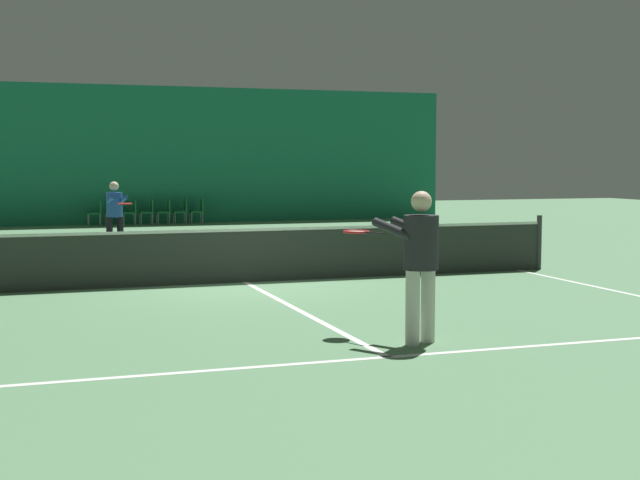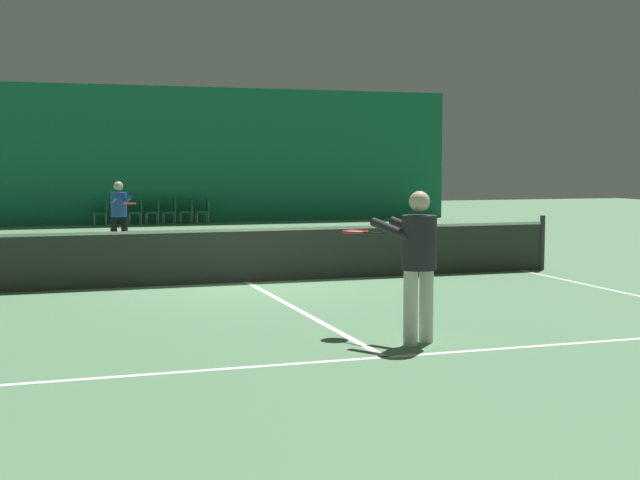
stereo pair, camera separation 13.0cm
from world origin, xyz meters
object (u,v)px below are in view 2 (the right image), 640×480
(courtside_chair_1, at_px, (120,211))
(courtside_chair_6, at_px, (204,209))
(courtside_chair_3, at_px, (154,210))
(player_far, at_px, (119,210))
(courtside_chair_0, at_px, (102,211))
(player_near, at_px, (416,255))
(courtside_chair_4, at_px, (171,210))
(courtside_chair_5, at_px, (188,210))
(tennis_net, at_px, (247,253))
(courtside_chair_2, at_px, (137,211))

(courtside_chair_1, bearing_deg, courtside_chair_6, 90.00)
(courtside_chair_3, bearing_deg, player_far, -12.67)
(courtside_chair_3, bearing_deg, courtside_chair_0, -90.00)
(player_near, relative_size, player_far, 1.07)
(courtside_chair_0, relative_size, courtside_chair_3, 1.00)
(courtside_chair_4, height_order, courtside_chair_6, same)
(player_far, relative_size, courtside_chair_5, 1.97)
(tennis_net, distance_m, courtside_chair_6, 15.59)
(courtside_chair_0, bearing_deg, courtside_chair_2, 90.00)
(tennis_net, height_order, courtside_chair_5, tennis_net)
(courtside_chair_0, xyz_separation_m, courtside_chair_2, (1.15, 0.00, 0.00))
(player_near, bearing_deg, courtside_chair_5, -27.93)
(tennis_net, xyz_separation_m, courtside_chair_5, (1.59, 15.44, -0.03))
(courtside_chair_5, height_order, courtside_chair_6, same)
(courtside_chair_0, distance_m, courtside_chair_2, 1.15)
(courtside_chair_1, height_order, courtside_chair_3, same)
(courtside_chair_0, relative_size, courtside_chair_1, 1.00)
(tennis_net, height_order, player_near, player_near)
(courtside_chair_1, xyz_separation_m, courtside_chair_4, (1.72, 0.00, 0.00))
(player_far, height_order, courtside_chair_0, player_far)
(tennis_net, height_order, courtside_chair_0, tennis_net)
(tennis_net, xyz_separation_m, courtside_chair_0, (-1.28, 15.44, -0.03))
(courtside_chair_1, xyz_separation_m, courtside_chair_5, (2.30, 0.00, 0.00))
(courtside_chair_0, bearing_deg, courtside_chair_5, 90.00)
(courtside_chair_5, bearing_deg, courtside_chair_0, -90.00)
(player_far, distance_m, courtside_chair_6, 9.71)
(courtside_chair_0, distance_m, courtside_chair_5, 2.87)
(player_far, height_order, courtside_chair_6, player_far)
(player_far, relative_size, courtside_chair_3, 1.97)
(tennis_net, relative_size, player_near, 6.76)
(player_near, xyz_separation_m, courtside_chair_6, (1.55, 21.26, -0.55))
(courtside_chair_4, bearing_deg, courtside_chair_5, 90.00)
(tennis_net, bearing_deg, courtside_chair_6, 82.02)
(courtside_chair_3, xyz_separation_m, courtside_chair_6, (1.72, 0.00, 0.00))
(player_far, bearing_deg, tennis_net, 5.41)
(courtside_chair_4, bearing_deg, courtside_chair_0, -90.00)
(courtside_chair_1, distance_m, courtside_chair_6, 2.87)
(courtside_chair_2, xyz_separation_m, courtside_chair_4, (1.15, 0.00, 0.00))
(player_near, bearing_deg, player_far, -15.23)
(courtside_chair_4, xyz_separation_m, courtside_chair_6, (1.15, 0.00, 0.00))
(player_near, height_order, courtside_chair_3, player_near)
(courtside_chair_3, bearing_deg, tennis_net, -1.64)
(courtside_chair_0, height_order, courtside_chair_6, same)
(courtside_chair_5, xyz_separation_m, courtside_chair_6, (0.57, 0.00, 0.00))
(player_near, distance_m, courtside_chair_2, 21.29)
(courtside_chair_6, bearing_deg, courtside_chair_3, -90.00)
(courtside_chair_2, bearing_deg, courtside_chair_5, 90.00)
(courtside_chair_0, relative_size, courtside_chair_5, 1.00)
(tennis_net, distance_m, courtside_chair_3, 15.45)
(courtside_chair_3, height_order, courtside_chair_4, same)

